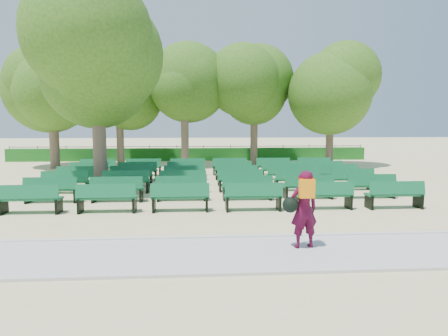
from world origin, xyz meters
The scene contains 9 objects.
ground centered at (0.00, 0.00, 0.00)m, with size 120.00×120.00×0.00m, color beige.
paving centered at (0.00, -7.40, 0.03)m, with size 30.00×2.20×0.06m, color #BBBBB6.
curb centered at (0.00, -6.25, 0.05)m, with size 30.00×0.12×0.10m, color silver.
hedge centered at (0.00, 14.00, 0.45)m, with size 26.00×0.70×0.90m, color #185E1A.
fence centered at (0.00, 14.40, 0.00)m, with size 26.00×0.10×1.02m, color black, non-canonical shape.
tree_line centered at (0.00, 10.00, 0.00)m, with size 21.80×6.80×7.04m, color #39651B, non-canonical shape.
bench_array centered at (1.06, 1.21, 0.09)m, with size 1.83×0.70×1.13m.
tree_among centered at (-3.38, 0.77, 5.02)m, with size 5.30×5.30×7.43m.
person centered at (2.67, -7.13, 0.92)m, with size 0.81×0.51×1.66m.
Camera 1 is at (0.41, -15.30, 2.71)m, focal length 32.00 mm.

